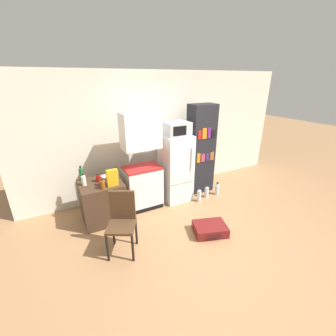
# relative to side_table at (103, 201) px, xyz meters

# --- Properties ---
(ground_plane) EXTENTS (24.00, 24.00, 0.00)m
(ground_plane) POSITION_rel_side_table_xyz_m (1.48, -1.26, -0.38)
(ground_plane) COLOR #A3754C
(wall_back) EXTENTS (6.40, 0.10, 2.66)m
(wall_back) POSITION_rel_side_table_xyz_m (1.68, 0.74, 0.95)
(wall_back) COLOR silver
(wall_back) RESTS_ON ground_plane
(side_table) EXTENTS (0.74, 0.69, 0.76)m
(side_table) POSITION_rel_side_table_xyz_m (0.00, 0.00, 0.00)
(side_table) COLOR #422D1E
(side_table) RESTS_ON ground_plane
(kitchen_hutch) EXTENTS (0.72, 0.50, 1.93)m
(kitchen_hutch) POSITION_rel_side_table_xyz_m (0.84, 0.10, 0.51)
(kitchen_hutch) COLOR white
(kitchen_hutch) RESTS_ON ground_plane
(refrigerator) EXTENTS (0.58, 0.59, 1.43)m
(refrigerator) POSITION_rel_side_table_xyz_m (1.59, 0.06, 0.33)
(refrigerator) COLOR white
(refrigerator) RESTS_ON ground_plane
(microwave) EXTENTS (0.49, 0.42, 0.27)m
(microwave) POSITION_rel_side_table_xyz_m (1.59, 0.06, 1.18)
(microwave) COLOR #B7B7BC
(microwave) RESTS_ON refrigerator
(bookshelf) EXTENTS (0.58, 0.37, 1.99)m
(bookshelf) POSITION_rel_side_table_xyz_m (2.29, 0.16, 0.62)
(bookshelf) COLOR black
(bookshelf) RESTS_ON ground_plane
(bottle_green_tall) EXTENTS (0.08, 0.08, 0.27)m
(bottle_green_tall) POSITION_rel_side_table_xyz_m (-0.27, 0.27, 0.49)
(bottle_green_tall) COLOR #1E6028
(bottle_green_tall) RESTS_ON side_table
(bottle_ketchup_red) EXTENTS (0.09, 0.09, 0.15)m
(bottle_ketchup_red) POSITION_rel_side_table_xyz_m (-0.01, 0.06, 0.44)
(bottle_ketchup_red) COLOR #AD1914
(bottle_ketchup_red) RESTS_ON side_table
(bottle_amber_beer) EXTENTS (0.08, 0.08, 0.18)m
(bottle_amber_beer) POSITION_rel_side_table_xyz_m (-0.01, -0.25, 0.45)
(bottle_amber_beer) COLOR brown
(bottle_amber_beer) RESTS_ON side_table
(bottle_olive_oil) EXTENTS (0.08, 0.08, 0.28)m
(bottle_olive_oil) POSITION_rel_side_table_xyz_m (0.28, -0.07, 0.50)
(bottle_olive_oil) COLOR #566619
(bottle_olive_oil) RESTS_ON side_table
(bottle_milk_white) EXTENTS (0.08, 0.08, 0.21)m
(bottle_milk_white) POSITION_rel_side_table_xyz_m (-0.27, 0.04, 0.47)
(bottle_milk_white) COLOR white
(bottle_milk_white) RESTS_ON side_table
(bowl) EXTENTS (0.17, 0.17, 0.05)m
(bowl) POSITION_rel_side_table_xyz_m (0.13, 0.16, 0.40)
(bowl) COLOR silver
(bowl) RESTS_ON side_table
(cereal_box) EXTENTS (0.19, 0.07, 0.30)m
(cereal_box) POSITION_rel_side_table_xyz_m (0.17, -0.23, 0.53)
(cereal_box) COLOR gold
(cereal_box) RESTS_ON side_table
(chair) EXTENTS (0.54, 0.54, 0.96)m
(chair) POSITION_rel_side_table_xyz_m (0.09, -0.94, 0.19)
(chair) COLOR black
(chair) RESTS_ON ground_plane
(suitcase_large_flat) EXTENTS (0.65, 0.56, 0.16)m
(suitcase_large_flat) POSITION_rel_side_table_xyz_m (1.51, -1.28, -0.30)
(suitcase_large_flat) COLOR maroon
(suitcase_large_flat) RESTS_ON ground_plane
(water_bottle_front) EXTENTS (0.09, 0.09, 0.29)m
(water_bottle_front) POSITION_rel_side_table_xyz_m (2.23, -0.23, -0.26)
(water_bottle_front) COLOR silver
(water_bottle_front) RESTS_ON ground_plane
(water_bottle_middle) EXTENTS (0.09, 0.09, 0.30)m
(water_bottle_middle) POSITION_rel_side_table_xyz_m (2.51, -0.24, -0.25)
(water_bottle_middle) COLOR silver
(water_bottle_middle) RESTS_ON ground_plane
(water_bottle_back) EXTENTS (0.09, 0.09, 0.32)m
(water_bottle_back) POSITION_rel_side_table_xyz_m (1.97, -0.30, -0.24)
(water_bottle_back) COLOR silver
(water_bottle_back) RESTS_ON ground_plane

